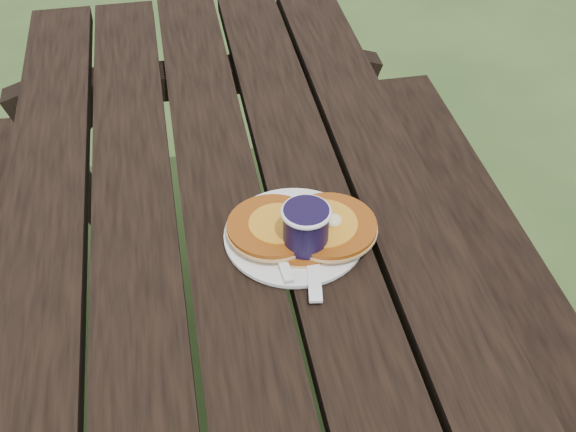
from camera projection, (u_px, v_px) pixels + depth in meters
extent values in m
cube|color=black|center=(231.00, 253.00, 1.18)|extent=(0.75, 1.80, 0.04)
cube|color=black|center=(511.00, 321.00, 1.46)|extent=(0.25, 1.80, 0.04)
cylinder|color=white|center=(294.00, 236.00, 1.17)|extent=(0.28, 0.28, 0.01)
cylinder|color=#A14D12|center=(300.00, 232.00, 1.16)|extent=(0.15, 0.15, 0.01)
cylinder|color=#A14D12|center=(272.00, 226.00, 1.15)|extent=(0.15, 0.15, 0.01)
cylinder|color=#A14D12|center=(330.00, 226.00, 1.15)|extent=(0.15, 0.15, 0.01)
cylinder|color=#C67F1C|center=(322.00, 223.00, 1.15)|extent=(0.11, 0.11, 0.00)
ellipsoid|color=#F4E59E|center=(333.00, 220.00, 1.15)|extent=(0.03, 0.03, 0.02)
cube|color=white|center=(313.00, 258.00, 1.12)|extent=(0.05, 0.18, 0.00)
cylinder|color=black|center=(306.00, 233.00, 1.12)|extent=(0.07, 0.07, 0.09)
torus|color=white|center=(306.00, 212.00, 1.09)|extent=(0.08, 0.08, 0.01)
cylinder|color=black|center=(306.00, 213.00, 1.09)|extent=(0.06, 0.06, 0.01)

